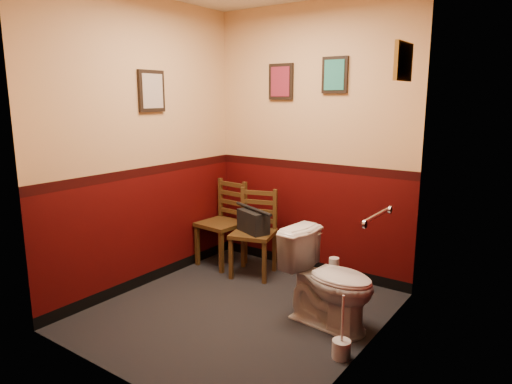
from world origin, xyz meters
The scene contains 16 objects.
floor centered at (0.00, 0.00, 0.00)m, with size 2.20×2.40×0.00m, color black.
wall_back centered at (0.00, 1.20, 1.35)m, with size 2.20×2.70×0.00m, color #3E0606.
wall_front centered at (0.00, -1.20, 1.35)m, with size 2.20×2.70×0.00m, color #3E0606.
wall_left centered at (-1.10, 0.00, 1.35)m, with size 2.40×2.70×0.00m, color #3E0606.
wall_right centered at (1.10, 0.00, 1.35)m, with size 2.40×2.70×0.00m, color #3E0606.
grab_bar centered at (1.07, 0.25, 0.95)m, with size 0.05×0.56×0.06m.
framed_print_back_a centered at (-0.35, 1.18, 1.95)m, with size 0.28×0.04×0.36m.
framed_print_back_b centered at (0.25, 1.18, 2.00)m, with size 0.26×0.04×0.34m.
framed_print_left centered at (-1.08, 0.10, 1.85)m, with size 0.04×0.30×0.38m.
framed_print_right centered at (1.08, 0.60, 2.05)m, with size 0.04×0.34×0.28m.
toilet centered at (0.72, 0.24, 0.37)m, with size 0.43×0.76×0.75m, color white.
toilet_brush centered at (1.02, -0.15, 0.08)m, with size 0.13×0.13×0.47m.
chair_left centered at (-0.85, 0.83, 0.46)m, with size 0.46×0.46×0.91m.
chair_right centered at (-0.39, 0.78, 0.44)m, with size 0.51×0.51×0.88m.
handbag centered at (-0.38, 0.74, 0.57)m, with size 0.39×0.29×0.26m.
tp_stack centered at (0.40, 1.01, 0.11)m, with size 0.21×0.13×0.27m.
Camera 1 is at (2.21, -2.86, 1.79)m, focal length 32.00 mm.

